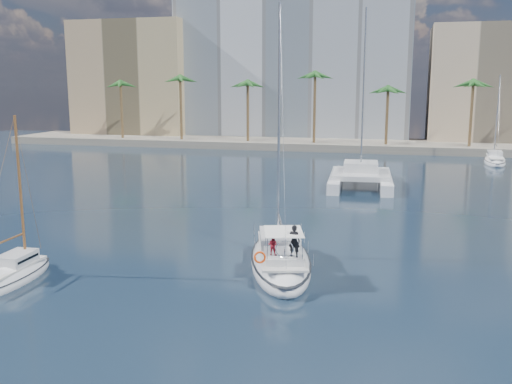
# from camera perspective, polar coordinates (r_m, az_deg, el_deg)

# --- Properties ---
(ground) EXTENTS (160.00, 160.00, 0.00)m
(ground) POSITION_cam_1_polar(r_m,az_deg,el_deg) (36.37, 1.47, -5.89)
(ground) COLOR black
(ground) RESTS_ON ground
(quay) EXTENTS (120.00, 14.00, 1.20)m
(quay) POSITION_cam_1_polar(r_m,az_deg,el_deg) (95.81, 9.63, 4.69)
(quay) COLOR gray
(quay) RESTS_ON ground
(building_modern) EXTENTS (42.00, 16.00, 28.00)m
(building_modern) POSITION_cam_1_polar(r_m,az_deg,el_deg) (108.86, 3.94, 12.58)
(building_modern) COLOR silver
(building_modern) RESTS_ON ground
(building_tan_left) EXTENTS (22.00, 14.00, 22.00)m
(building_tan_left) POSITION_cam_1_polar(r_m,az_deg,el_deg) (114.36, -11.69, 10.79)
(building_tan_left) COLOR tan
(building_tan_left) RESTS_ON ground
(building_beige) EXTENTS (20.00, 14.00, 20.00)m
(building_beige) POSITION_cam_1_polar(r_m,az_deg,el_deg) (104.98, 22.45, 9.69)
(building_beige) COLOR #C7B18F
(building_beige) RESTS_ON ground
(palm_left) EXTENTS (3.60, 3.60, 12.30)m
(palm_left) POSITION_cam_1_polar(r_m,az_deg,el_deg) (100.10, -10.52, 10.46)
(palm_left) COLOR brown
(palm_left) RESTS_ON ground
(palm_centre) EXTENTS (3.60, 3.60, 12.30)m
(palm_centre) POSITION_cam_1_polar(r_m,az_deg,el_deg) (91.33, 9.61, 10.49)
(palm_centre) COLOR brown
(palm_centre) RESTS_ON ground
(main_sloop) EXTENTS (6.08, 11.11, 15.73)m
(main_sloop) POSITION_cam_1_polar(r_m,az_deg,el_deg) (32.96, 2.46, -6.75)
(main_sloop) COLOR white
(main_sloop) RESTS_ON ground
(small_sloop) EXTENTS (2.23, 6.54, 9.32)m
(small_sloop) POSITION_cam_1_polar(r_m,az_deg,el_deg) (33.33, -23.24, -7.67)
(small_sloop) COLOR white
(small_sloop) RESTS_ON ground
(catamaran) EXTENTS (7.03, 12.86, 18.15)m
(catamaran) POSITION_cam_1_polar(r_m,az_deg,el_deg) (60.17, 10.41, 1.70)
(catamaran) COLOR white
(catamaran) RESTS_ON ground
(seagull) EXTENTS (0.94, 0.40, 0.17)m
(seagull) POSITION_cam_1_polar(r_m,az_deg,el_deg) (38.58, 1.78, -4.40)
(seagull) COLOR silver
(seagull) RESTS_ON ground
(moored_yacht_a) EXTENTS (3.37, 9.52, 11.90)m
(moored_yacht_a) POSITION_cam_1_polar(r_m,az_deg,el_deg) (82.58, 22.75, 2.64)
(moored_yacht_a) COLOR white
(moored_yacht_a) RESTS_ON ground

